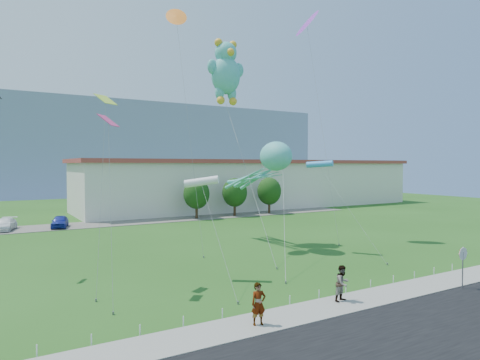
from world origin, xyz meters
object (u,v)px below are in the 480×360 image
Objects in this scene: parked_car_white at (5,224)px; teddy_bear_kite at (226,70)px; stop_sign at (463,258)px; parked_car_blue at (60,222)px; octopus_kite at (267,166)px; warehouse at (256,183)px; pedestrian_right at (343,283)px; pedestrian_left at (258,304)px.

parked_car_white is 30.07m from teddy_bear_kite.
teddy_bear_kite is (-4.61, 20.55, 14.29)m from stop_sign.
octopus_kite reaches higher than parked_car_blue.
warehouse reaches higher than parked_car_white.
pedestrian_right is 0.42× the size of parked_car_white.
pedestrian_right is at bearing -61.38° from parked_car_blue.
stop_sign is 1.31× the size of pedestrian_right.
warehouse is at bearing 67.04° from pedestrian_left.
parked_car_white is 0.24× the size of teddy_bear_kite.
warehouse is 36.81m from teddy_bear_kite.
pedestrian_left reaches higher than parked_car_white.
parked_car_white is at bearing 133.63° from teddy_bear_kite.
octopus_kite reaches higher than warehouse.
teddy_bear_kite is (3.27, 18.80, 15.11)m from pedestrian_right.
parked_car_white is (-22.42, 39.23, -1.15)m from stop_sign.
parked_car_blue is at bearing 93.58° from pedestrian_right.
parked_car_blue is at bearing 113.66° from stop_sign.
warehouse is 13.46× the size of parked_car_white.
teddy_bear_kite reaches higher than pedestrian_right.
warehouse is 34.90m from parked_car_blue.
warehouse is 14.98× the size of parked_car_blue.
teddy_bear_kite reaches higher than parked_car_white.
pedestrian_left reaches higher than pedestrian_right.
parked_car_white is 5.64m from parked_car_blue.
warehouse is 40.08m from parked_car_white.
parked_car_white is at bearing 131.02° from octopus_kite.
pedestrian_left is 0.12× the size of octopus_kite.
stop_sign is at bearing -77.35° from teddy_bear_kite.
warehouse reaches higher than pedestrian_left.
parked_car_blue is (-3.26, 37.23, -0.30)m from pedestrian_left.
pedestrian_right reaches higher than parked_car_white.
teddy_bear_kite reaches higher than warehouse.
pedestrian_left is 39.05m from parked_car_white.
stop_sign is 41.97m from parked_car_blue.
octopus_kite is (-2.69, 16.55, 5.39)m from stop_sign.
warehouse reaches higher than parked_car_blue.
parked_car_white is at bearing -173.25° from parked_car_blue.
warehouse is 24.40× the size of stop_sign.
warehouse reaches higher than pedestrian_right.
parked_car_white is at bearing -167.01° from warehouse.
pedestrian_right is 40.19m from parked_car_white.
pedestrian_left is at bearing -125.34° from octopus_kite.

